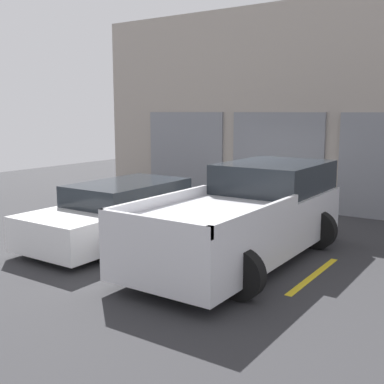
{
  "coord_description": "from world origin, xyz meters",
  "views": [
    {
      "loc": [
        5.51,
        -9.72,
        2.75
      ],
      "look_at": [
        0.0,
        -1.62,
        1.1
      ],
      "focal_mm": 45.0,
      "sensor_mm": 36.0,
      "label": 1
    }
  ],
  "objects": [
    {
      "name": "sedan_white",
      "position": [
        -1.42,
        -2.09,
        0.59
      ],
      "size": [
        2.2,
        4.67,
        1.24
      ],
      "color": "white",
      "rests_on": "ground"
    },
    {
      "name": "shophouse_building",
      "position": [
        -0.01,
        3.29,
        2.8
      ],
      "size": [
        12.98,
        0.68,
        5.72
      ],
      "color": "#9E9389",
      "rests_on": "ground"
    },
    {
      "name": "parking_stripe_far_left",
      "position": [
        -2.84,
        -2.12,
        0.0
      ],
      "size": [
        0.12,
        2.2,
        0.01
      ],
      "primitive_type": "cube",
      "color": "gold",
      "rests_on": "ground"
    },
    {
      "name": "pickup_truck",
      "position": [
        1.42,
        -1.85,
        0.82
      ],
      "size": [
        2.53,
        5.22,
        1.72
      ],
      "color": "silver",
      "rests_on": "ground"
    },
    {
      "name": "parking_stripe_left",
      "position": [
        0.0,
        -2.12,
        0.0
      ],
      "size": [
        0.12,
        2.2,
        0.01
      ],
      "primitive_type": "cube",
      "color": "gold",
      "rests_on": "ground"
    },
    {
      "name": "ground_plane",
      "position": [
        0.0,
        0.0,
        0.0
      ],
      "size": [
        28.0,
        28.0,
        0.0
      ],
      "primitive_type": "plane",
      "color": "#2D2D30"
    },
    {
      "name": "parking_stripe_centre",
      "position": [
        2.84,
        -2.12,
        0.0
      ],
      "size": [
        0.12,
        2.2,
        0.01
      ],
      "primitive_type": "cube",
      "color": "gold",
      "rests_on": "ground"
    }
  ]
}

